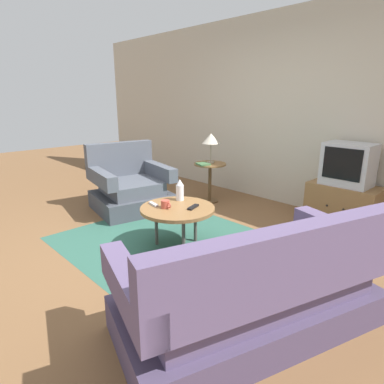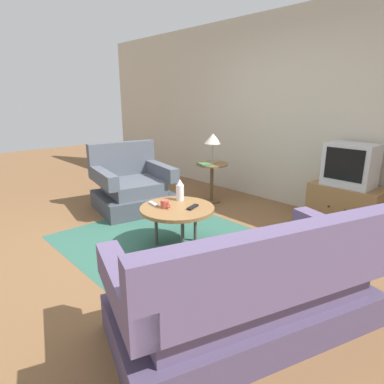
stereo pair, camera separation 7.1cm
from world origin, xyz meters
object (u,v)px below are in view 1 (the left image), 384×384
Objects in this scene: side_table at (210,174)px; tv_remote_silver at (153,204)px; vase at (180,190)px; television at (348,164)px; coffee_table at (178,210)px; tv_remote_dark at (193,207)px; book at (203,164)px; tv_stand at (343,205)px; mug at (165,204)px; couch at (255,293)px; table_lamp at (211,139)px; armchair at (130,188)px.

side_table reaches higher than tv_remote_silver.
vase is 1.51× the size of tv_remote_silver.
television is (1.79, 0.49, 0.34)m from side_table.
coffee_table is 1.30× the size of side_table.
book is at bearing -157.40° from tv_remote_dark.
tv_stand is 4.59× the size of tv_remote_dark.
tv_stand is 3.43× the size of vase.
mug is (-0.07, -0.11, 0.07)m from coffee_table.
tv_remote_dark is at bearing -114.37° from tv_stand.
tv_remote_dark is 1.13× the size of tv_remote_silver.
couch reaches higher than side_table.
tv_remote_dark is 1.51m from book.
coffee_table is (-1.33, 0.49, 0.12)m from couch.
couch is 2.97m from table_lamp.
vase is at bearing -60.69° from table_lamp.
television reaches higher than side_table.
television is at bearing 15.30° from side_table.
book is at bearing -88.06° from side_table.
mug is at bearing -116.83° from television.
table_lamp reaches higher than side_table.
side_table is 4.47× the size of mug.
armchair is 2.82m from tv_stand.
coffee_table is at bearing 87.22° from armchair.
tv_remote_dark is (-0.81, -1.79, 0.20)m from tv_stand.
television is at bearing 39.09° from book.
table_lamp is at bearing 112.97° from book.
coffee_table is 4.37× the size of tv_remote_dark.
mug is (0.78, -1.50, 0.06)m from side_table.
coffee_table is 0.15m from mug.
tv_remote_dark and tv_remote_silver have the same top height.
tv_remote_dark is at bearing -52.95° from side_table.
table_lamp reaches higher than tv_stand.
coffee_table is 3.26× the size of vase.
tv_remote_dark is 0.74× the size of book.
table_lamp is at bearing -160.95° from tv_remote_dark.
side_table is at bearing -164.70° from television.
coffee_table is at bearing -58.80° from table_lamp.
tv_remote_silver is 1.52m from book.
couch is 2.54× the size of coffee_table.
tv_stand is at bearing 63.18° from mug.
mug is at bearing 82.50° from armchair.
mug is (0.79, -1.52, -0.46)m from table_lamp.
tv_stand is 5.17× the size of tv_remote_silver.
television is (0.94, 1.89, 0.36)m from coffee_table.
television is at bearing 63.48° from coffee_table.
tv_remote_dark is at bearing -53.14° from table_lamp.
television is at bearing 14.75° from table_lamp.
armchair is 1.31m from vase.
armchair is 8.59× the size of mug.
tv_remote_dark reaches higher than coffee_table.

